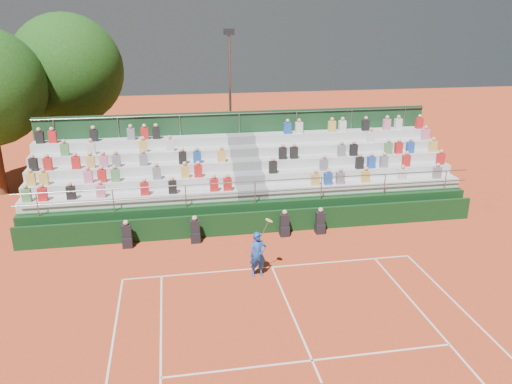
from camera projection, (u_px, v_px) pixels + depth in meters
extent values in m
plane|color=#C84521|center=(272.00, 267.00, 18.83)|extent=(90.00, 90.00, 0.00)
cube|color=white|center=(272.00, 267.00, 18.83)|extent=(11.00, 0.06, 0.01)
cube|color=white|center=(292.00, 314.00, 15.85)|extent=(0.06, 6.40, 0.01)
cube|color=white|center=(312.00, 360.00, 13.73)|extent=(8.22, 0.06, 0.01)
cube|color=black|center=(257.00, 222.00, 21.63)|extent=(20.00, 0.15, 1.00)
cube|color=black|center=(128.00, 242.00, 20.42)|extent=(0.40, 0.40, 0.44)
cube|color=black|center=(127.00, 231.00, 20.26)|extent=(0.38, 0.25, 0.55)
sphere|color=tan|center=(126.00, 223.00, 20.13)|extent=(0.22, 0.22, 0.22)
cube|color=black|center=(195.00, 237.00, 20.87)|extent=(0.40, 0.40, 0.44)
cube|color=black|center=(195.00, 227.00, 20.71)|extent=(0.38, 0.25, 0.55)
sphere|color=tan|center=(195.00, 218.00, 20.58)|extent=(0.22, 0.22, 0.22)
cube|color=black|center=(284.00, 231.00, 21.49)|extent=(0.40, 0.40, 0.44)
cube|color=black|center=(285.00, 220.00, 21.33)|extent=(0.38, 0.25, 0.55)
sphere|color=tan|center=(285.00, 212.00, 21.20)|extent=(0.22, 0.22, 0.22)
cube|color=black|center=(320.00, 228.00, 21.75)|extent=(0.40, 0.40, 0.44)
cube|color=black|center=(320.00, 218.00, 21.59)|extent=(0.38, 0.25, 0.55)
sphere|color=tan|center=(321.00, 210.00, 21.46)|extent=(0.22, 0.22, 0.22)
cube|color=black|center=(246.00, 196.00, 24.48)|extent=(20.00, 5.20, 1.20)
cube|color=silver|center=(131.00, 199.00, 21.79)|extent=(9.30, 0.85, 0.42)
cube|color=silver|center=(363.00, 185.00, 23.52)|extent=(9.30, 0.85, 0.42)
cube|color=slate|center=(252.00, 192.00, 22.65)|extent=(1.40, 0.85, 0.42)
cube|color=silver|center=(132.00, 184.00, 22.44)|extent=(9.30, 0.85, 0.42)
cube|color=silver|center=(358.00, 172.00, 24.17)|extent=(9.30, 0.85, 0.42)
cube|color=slate|center=(249.00, 178.00, 23.30)|extent=(1.40, 0.85, 0.42)
cube|color=silver|center=(132.00, 169.00, 23.09)|extent=(9.30, 0.85, 0.42)
cube|color=silver|center=(352.00, 159.00, 24.82)|extent=(9.30, 0.85, 0.42)
cube|color=slate|center=(246.00, 164.00, 23.95)|extent=(1.40, 0.85, 0.42)
cube|color=silver|center=(132.00, 156.00, 23.74)|extent=(9.30, 0.85, 0.42)
cube|color=silver|center=(347.00, 146.00, 25.47)|extent=(9.30, 0.85, 0.42)
cube|color=slate|center=(243.00, 151.00, 24.60)|extent=(1.40, 0.85, 0.42)
cube|color=silver|center=(133.00, 143.00, 24.38)|extent=(9.30, 0.85, 0.42)
cube|color=silver|center=(342.00, 135.00, 26.12)|extent=(9.30, 0.85, 0.42)
cube|color=slate|center=(241.00, 139.00, 25.25)|extent=(1.40, 0.85, 0.42)
cube|color=#173C1F|center=(239.00, 153.00, 26.04)|extent=(20.00, 0.12, 4.40)
cylinder|color=gray|center=(255.00, 181.00, 21.58)|extent=(20.00, 0.05, 0.05)
cylinder|color=gray|center=(239.00, 113.00, 25.24)|extent=(20.00, 0.05, 0.05)
cube|color=#4C8C4C|center=(27.00, 195.00, 20.80)|extent=(0.36, 0.24, 0.56)
cube|color=red|center=(43.00, 194.00, 20.90)|extent=(0.36, 0.24, 0.56)
cube|color=black|center=(71.00, 193.00, 21.09)|extent=(0.36, 0.24, 0.56)
cube|color=pink|center=(101.00, 191.00, 21.29)|extent=(0.36, 0.24, 0.56)
cube|color=red|center=(145.00, 189.00, 21.58)|extent=(0.36, 0.24, 0.56)
cube|color=black|center=(173.00, 187.00, 21.78)|extent=(0.36, 0.24, 0.56)
cube|color=red|center=(214.00, 185.00, 22.07)|extent=(0.36, 0.24, 0.56)
cube|color=red|center=(228.00, 184.00, 22.17)|extent=(0.36, 0.24, 0.56)
cube|color=gold|center=(31.00, 179.00, 21.46)|extent=(0.36, 0.24, 0.56)
cube|color=gold|center=(44.00, 179.00, 21.54)|extent=(0.36, 0.24, 0.56)
cube|color=pink|center=(88.00, 177.00, 21.84)|extent=(0.36, 0.24, 0.56)
cube|color=red|center=(102.00, 176.00, 21.94)|extent=(0.36, 0.24, 0.56)
cube|color=#4C8C4C|center=(115.00, 175.00, 22.03)|extent=(0.36, 0.24, 0.56)
cube|color=slate|center=(157.00, 173.00, 22.32)|extent=(0.36, 0.24, 0.56)
cube|color=gold|center=(185.00, 172.00, 22.52)|extent=(0.36, 0.24, 0.56)
cube|color=red|center=(198.00, 171.00, 22.62)|extent=(0.36, 0.24, 0.56)
cube|color=black|center=(33.00, 165.00, 22.10)|extent=(0.36, 0.24, 0.56)
cube|color=red|center=(48.00, 164.00, 22.20)|extent=(0.36, 0.24, 0.56)
cube|color=red|center=(76.00, 163.00, 22.39)|extent=(0.36, 0.24, 0.56)
cube|color=gold|center=(91.00, 162.00, 22.50)|extent=(0.36, 0.24, 0.56)
cube|color=pink|center=(104.00, 161.00, 22.59)|extent=(0.36, 0.24, 0.56)
cube|color=slate|center=(116.00, 161.00, 22.68)|extent=(0.36, 0.24, 0.56)
cube|color=slate|center=(143.00, 160.00, 22.87)|extent=(0.36, 0.24, 0.56)
cube|color=black|center=(183.00, 158.00, 23.16)|extent=(0.36, 0.24, 0.56)
cube|color=#1E4CB2|center=(197.00, 157.00, 23.27)|extent=(0.36, 0.24, 0.56)
cube|color=gold|center=(222.00, 156.00, 23.46)|extent=(0.36, 0.24, 0.56)
cube|color=#4C8C4C|center=(65.00, 149.00, 22.95)|extent=(0.36, 0.24, 0.56)
cube|color=silver|center=(91.00, 148.00, 23.14)|extent=(0.36, 0.24, 0.56)
cube|color=gold|center=(143.00, 146.00, 23.52)|extent=(0.36, 0.24, 0.56)
cube|color=silver|center=(170.00, 145.00, 23.73)|extent=(0.36, 0.24, 0.56)
cube|color=black|center=(40.00, 137.00, 23.40)|extent=(0.36, 0.24, 0.56)
cube|color=red|center=(53.00, 137.00, 23.49)|extent=(0.36, 0.24, 0.56)
cube|color=black|center=(94.00, 135.00, 23.80)|extent=(0.36, 0.24, 0.56)
cube|color=slate|center=(131.00, 134.00, 24.08)|extent=(0.36, 0.24, 0.56)
cube|color=red|center=(145.00, 133.00, 24.18)|extent=(0.36, 0.24, 0.56)
cube|color=black|center=(156.00, 133.00, 24.27)|extent=(0.36, 0.24, 0.56)
cube|color=gold|center=(315.00, 179.00, 22.83)|extent=(0.36, 0.24, 0.56)
cube|color=#1E4CB2|center=(328.00, 179.00, 22.92)|extent=(0.36, 0.24, 0.56)
cube|color=slate|center=(340.00, 178.00, 23.02)|extent=(0.36, 0.24, 0.56)
cube|color=gold|center=(366.00, 177.00, 23.22)|extent=(0.36, 0.24, 0.56)
cube|color=silver|center=(402.00, 175.00, 23.52)|extent=(0.36, 0.24, 0.56)
cube|color=slate|center=(437.00, 173.00, 23.80)|extent=(0.36, 0.24, 0.56)
cube|color=black|center=(273.00, 167.00, 23.18)|extent=(0.36, 0.24, 0.56)
cube|color=slate|center=(324.00, 165.00, 23.58)|extent=(0.36, 0.24, 0.56)
cube|color=black|center=(360.00, 163.00, 23.87)|extent=(0.36, 0.24, 0.56)
cube|color=#1E4CB2|center=(371.00, 162.00, 23.97)|extent=(0.36, 0.24, 0.56)
cube|color=slate|center=(384.00, 162.00, 24.07)|extent=(0.36, 0.24, 0.56)
cube|color=red|center=(406.00, 161.00, 24.26)|extent=(0.36, 0.24, 0.56)
cube|color=red|center=(441.00, 159.00, 24.55)|extent=(0.36, 0.24, 0.56)
cube|color=black|center=(283.00, 153.00, 23.94)|extent=(0.36, 0.24, 0.56)
cube|color=black|center=(294.00, 153.00, 24.03)|extent=(0.36, 0.24, 0.56)
cube|color=slate|center=(341.00, 151.00, 24.42)|extent=(0.36, 0.24, 0.56)
cube|color=black|center=(354.00, 150.00, 24.52)|extent=(0.36, 0.24, 0.56)
cube|color=#4C8C4C|center=(388.00, 148.00, 24.81)|extent=(0.36, 0.24, 0.56)
cube|color=red|center=(399.00, 148.00, 24.90)|extent=(0.36, 0.24, 0.56)
cube|color=#1E4CB2|center=(410.00, 147.00, 25.00)|extent=(0.36, 0.24, 0.56)
cube|color=gold|center=(433.00, 146.00, 25.20)|extent=(0.36, 0.24, 0.56)
cube|color=silver|center=(371.00, 137.00, 25.36)|extent=(0.36, 0.24, 0.56)
cube|color=pink|center=(425.00, 135.00, 25.85)|extent=(0.36, 0.24, 0.56)
cube|color=#1E4CB2|center=(287.00, 128.00, 25.34)|extent=(0.36, 0.24, 0.56)
cube|color=silver|center=(299.00, 128.00, 25.43)|extent=(0.36, 0.24, 0.56)
cube|color=gold|center=(332.00, 126.00, 25.72)|extent=(0.36, 0.24, 0.56)
cube|color=silver|center=(342.00, 126.00, 25.81)|extent=(0.36, 0.24, 0.56)
cube|color=black|center=(366.00, 125.00, 26.02)|extent=(0.36, 0.24, 0.56)
cube|color=pink|center=(387.00, 124.00, 26.21)|extent=(0.36, 0.24, 0.56)
cube|color=silver|center=(398.00, 124.00, 26.31)|extent=(0.36, 0.24, 0.56)
cube|color=red|center=(419.00, 123.00, 26.50)|extent=(0.36, 0.24, 0.56)
imported|color=#1749AE|center=(258.00, 254.00, 17.96)|extent=(0.67, 0.49, 1.70)
cylinder|color=gray|center=(265.00, 229.00, 17.66)|extent=(0.26, 0.03, 0.51)
cylinder|color=#E5D866|center=(269.00, 220.00, 17.59)|extent=(0.26, 0.28, 0.14)
cylinder|color=#3D2516|center=(76.00, 143.00, 30.03)|extent=(0.50, 0.50, 3.51)
sphere|color=#153B10|center=(67.00, 70.00, 28.60)|extent=(6.33, 6.33, 6.33)
cylinder|color=gray|center=(230.00, 105.00, 29.43)|extent=(0.16, 0.16, 7.95)
cube|color=black|center=(229.00, 32.00, 28.04)|extent=(0.60, 0.25, 0.35)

